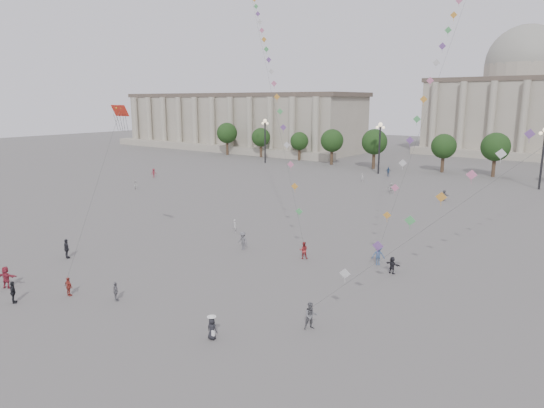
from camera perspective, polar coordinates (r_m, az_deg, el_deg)
The scene contains 27 objects.
ground at distance 39.45m, azimuth -11.64°, elevation -10.68°, with size 360.00×360.00×0.00m, color #5C5957.
hall_west at distance 156.26m, azimuth -4.21°, elevation 9.65°, with size 84.00×26.22×17.20m.
hall_central at distance 155.44m, azimuth 27.20°, elevation 10.50°, with size 48.30×34.30×35.50m.
tree_row at distance 105.87m, azimuth 21.78°, elevation 6.00°, with size 137.12×5.12×8.00m.
lamp_post_far_west at distance 118.84m, azimuth -0.83°, elevation 8.39°, with size 2.00×0.90×10.65m.
lamp_post_mid_west at distance 103.27m, azimuth 12.57°, elevation 7.53°, with size 2.00×0.90×10.65m.
lamp_post_mid_east at distance 94.90m, azimuth 29.34°, elevation 5.89°, with size 2.00×0.90×10.65m.
person_crowd_0 at distance 100.91m, azimuth 13.51°, elevation 3.72°, with size 1.11×0.46×1.89m, color #37537D.
person_crowd_1 at distance 86.80m, azimuth -15.73°, elevation 2.16°, with size 0.74×0.58×1.53m, color silver.
person_crowd_2 at distance 99.50m, azimuth -13.75°, elevation 3.56°, with size 1.15×0.66×1.78m, color maroon.
person_crowd_3 at distance 44.62m, azimuth 13.96°, elevation -7.00°, with size 1.45×0.46×1.56m, color #232228.
person_crowd_4 at distance 82.70m, azimuth 13.83°, elevation 1.84°, with size 1.58×0.50×1.70m, color beige.
person_crowd_6 at distance 50.08m, azimuth -3.46°, elevation -4.33°, with size 1.23×0.71×1.91m, color #5C5C60.
person_crowd_10 at distance 93.15m, azimuth 10.58°, elevation 3.06°, with size 0.55×0.36×1.52m, color beige.
person_crowd_12 at distance 78.72m, azimuth 19.60°, elevation 0.97°, with size 1.57×0.50×1.69m, color slate.
person_crowd_13 at distance 56.70m, azimuth -4.38°, elevation -2.58°, with size 0.56×0.37×1.53m, color #B8B7B4.
tourist_0 at distance 41.80m, azimuth -22.81°, elevation -8.95°, with size 0.90×0.38×1.54m, color #9B332A.
tourist_1 at distance 42.17m, azimuth -28.17°, elevation -9.15°, with size 1.01×0.42×1.72m, color black.
tourist_2 at distance 45.65m, azimuth -28.82°, elevation -7.56°, with size 1.71×0.54×1.84m, color #9E2B3D.
tourist_3 at distance 39.59m, azimuth -17.90°, elevation -9.77°, with size 0.89×0.37×1.52m, color slate.
tourist_4 at distance 51.35m, azimuth -23.01°, elevation -4.87°, with size 1.14×0.47×1.94m, color black.
kite_flyer_0 at distance 47.33m, azimuth 3.74°, elevation -5.45°, with size 0.83×0.64×1.70m, color maroon.
kite_flyer_1 at distance 46.52m, azimuth 12.39°, elevation -5.91°, with size 1.22×0.70×1.89m, color #334C74.
kite_flyer_2 at distance 33.51m, azimuth 4.59°, elevation -12.97°, with size 0.91×0.71×1.87m, color #5E5E62.
hat_person at distance 32.36m, azimuth -7.09°, elevation -14.24°, with size 0.76×0.60×1.69m.
dragon_kite at distance 47.52m, azimuth -17.42°, elevation 9.50°, with size 3.23×4.78×15.95m.
kite_train_west at distance 75.89m, azimuth -1.19°, elevation 19.20°, with size 41.24×39.99×72.12m.
Camera 1 is at (27.64, -23.74, 15.13)m, focal length 32.00 mm.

